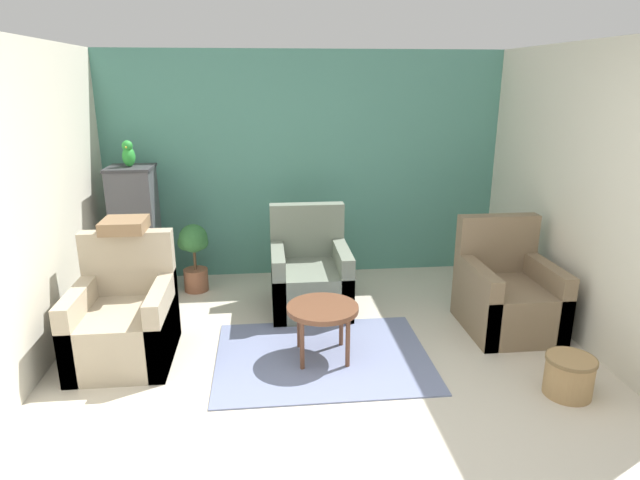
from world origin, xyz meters
TOP-DOWN VIEW (x-y plane):
  - ground_plane at (0.00, 0.00)m, footprint 20.00×20.00m
  - wall_back_accent at (0.00, 3.16)m, footprint 4.39×0.06m
  - wall_left at (-2.17, 1.57)m, footprint 0.06×3.13m
  - wall_right at (2.17, 1.57)m, footprint 0.06×3.13m
  - area_rug at (-0.02, 1.14)m, footprint 1.68×1.29m
  - coffee_table at (-0.02, 1.14)m, footprint 0.56×0.56m
  - armchair_left at (-1.57, 1.31)m, footprint 0.73×0.82m
  - armchair_right at (1.65, 1.51)m, footprint 0.73×0.82m
  - armchair_middle at (-0.04, 2.14)m, footprint 0.73×0.82m
  - birdcage at (-1.74, 2.69)m, footprint 0.57×0.57m
  - parrot at (-1.74, 2.69)m, footprint 0.12×0.22m
  - potted_plant at (-1.19, 2.68)m, footprint 0.32×0.29m
  - wicker_basket at (1.63, 0.44)m, footprint 0.34×0.34m
  - throw_pillow at (-1.57, 1.61)m, footprint 0.34×0.34m

SIDE VIEW (x-z plane):
  - ground_plane at x=0.00m, z-range 0.00..0.00m
  - area_rug at x=-0.02m, z-range 0.00..0.01m
  - wicker_basket at x=1.63m, z-range 0.01..0.30m
  - armchair_left at x=-1.57m, z-range -0.18..0.78m
  - armchair_right at x=1.65m, z-range -0.18..0.78m
  - armchair_middle at x=-0.04m, z-range -0.18..0.78m
  - coffee_table at x=-0.02m, z-range 0.17..0.61m
  - potted_plant at x=-1.19m, z-range 0.07..0.78m
  - birdcage at x=-1.74m, z-range -0.04..1.27m
  - throw_pillow at x=-1.57m, z-range 0.96..1.06m
  - wall_back_accent at x=0.00m, z-range 0.00..2.43m
  - wall_left at x=-2.17m, z-range 0.00..2.43m
  - wall_right at x=2.17m, z-range 0.00..2.43m
  - parrot at x=-1.74m, z-range 1.30..1.56m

